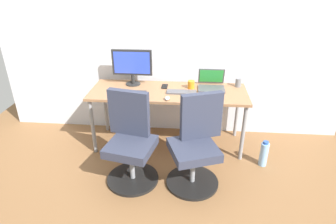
# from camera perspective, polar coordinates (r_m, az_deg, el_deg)

# --- Properties ---
(ground_plane) EXTENTS (5.28, 5.28, 0.00)m
(ground_plane) POSITION_cam_1_polar(r_m,az_deg,el_deg) (3.72, 0.07, -6.11)
(ground_plane) COLOR brown
(back_wall) EXTENTS (4.40, 0.04, 2.60)m
(back_wall) POSITION_cam_1_polar(r_m,az_deg,el_deg) (3.59, 0.63, 15.22)
(back_wall) COLOR silver
(back_wall) RESTS_ON ground
(desk) EXTENTS (1.83, 0.63, 0.72)m
(desk) POSITION_cam_1_polar(r_m,az_deg,el_deg) (3.41, 0.07, 3.21)
(desk) COLOR #996B47
(desk) RESTS_ON ground
(office_chair_left) EXTENTS (0.54, 0.54, 0.94)m
(office_chair_left) POSITION_cam_1_polar(r_m,az_deg,el_deg) (2.97, -7.37, -5.99)
(office_chair_left) COLOR black
(office_chair_left) RESTS_ON ground
(office_chair_right) EXTENTS (0.56, 0.56, 0.94)m
(office_chair_right) POSITION_cam_1_polar(r_m,az_deg,el_deg) (2.91, 5.53, -6.64)
(office_chair_right) COLOR black
(office_chair_right) RESTS_ON ground
(water_bottle_on_floor) EXTENTS (0.09, 0.09, 0.31)m
(water_bottle_on_floor) POSITION_cam_1_polar(r_m,az_deg,el_deg) (3.43, 18.38, -7.84)
(water_bottle_on_floor) COLOR #8CBFF2
(water_bottle_on_floor) RESTS_ON ground
(desktop_monitor) EXTENTS (0.48, 0.18, 0.43)m
(desktop_monitor) POSITION_cam_1_polar(r_m,az_deg,el_deg) (3.53, -7.09, 9.24)
(desktop_monitor) COLOR #262626
(desktop_monitor) RESTS_ON desk
(open_laptop) EXTENTS (0.31, 0.29, 0.22)m
(open_laptop) POSITION_cam_1_polar(r_m,az_deg,el_deg) (3.49, 8.53, 5.57)
(open_laptop) COLOR #4C4C51
(open_laptop) RESTS_ON desk
(keyboard_by_monitor) EXTENTS (0.34, 0.12, 0.02)m
(keyboard_by_monitor) POSITION_cam_1_polar(r_m,az_deg,el_deg) (3.33, -7.27, 3.79)
(keyboard_by_monitor) COLOR #2D2D2D
(keyboard_by_monitor) RESTS_ON desk
(keyboard_by_laptop) EXTENTS (0.34, 0.12, 0.02)m
(keyboard_by_laptop) POSITION_cam_1_polar(r_m,az_deg,el_deg) (3.33, 2.69, 3.95)
(keyboard_by_laptop) COLOR #515156
(keyboard_by_laptop) RESTS_ON desk
(mouse_by_monitor) EXTENTS (0.06, 0.10, 0.03)m
(mouse_by_monitor) POSITION_cam_1_polar(r_m,az_deg,el_deg) (3.21, -7.73, 2.99)
(mouse_by_monitor) COLOR #2D2D2D
(mouse_by_monitor) RESTS_ON desk
(mouse_by_laptop) EXTENTS (0.06, 0.10, 0.03)m
(mouse_by_laptop) POSITION_cam_1_polar(r_m,az_deg,el_deg) (3.15, -0.15, 2.75)
(mouse_by_laptop) COLOR #B7B7B7
(mouse_by_laptop) RESTS_ON desk
(coffee_mug) EXTENTS (0.08, 0.08, 0.09)m
(coffee_mug) POSITION_cam_1_polar(r_m,az_deg,el_deg) (3.46, 4.58, 5.41)
(coffee_mug) COLOR orange
(coffee_mug) RESTS_ON desk
(pen_cup) EXTENTS (0.07, 0.07, 0.10)m
(pen_cup) POSITION_cam_1_polar(r_m,az_deg,el_deg) (3.59, 13.68, 5.67)
(pen_cup) COLOR slate
(pen_cup) RESTS_ON desk
(phone_near_monitor) EXTENTS (0.07, 0.14, 0.01)m
(phone_near_monitor) POSITION_cam_1_polar(r_m,az_deg,el_deg) (3.50, -0.65, 5.08)
(phone_near_monitor) COLOR black
(phone_near_monitor) RESTS_ON desk
(notebook) EXTENTS (0.21, 0.15, 0.03)m
(notebook) POSITION_cam_1_polar(r_m,az_deg,el_deg) (3.24, 8.02, 3.10)
(notebook) COLOR blue
(notebook) RESTS_ON desk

